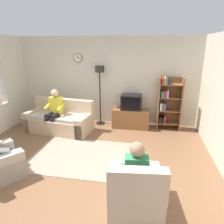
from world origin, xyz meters
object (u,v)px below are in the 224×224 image
Objects in this scene: tv_stand at (131,118)px; floor_lamp at (100,79)px; armchair_near_bookshelf at (135,192)px; person_in_right_armchair at (136,171)px; tv at (131,102)px; person_on_couch at (54,109)px; bookshelf at (168,102)px; couch at (59,120)px.

floor_lamp is at bearing 174.30° from tv_stand.
person_in_right_armchair is at bearing 96.48° from armchair_near_bookshelf.
person_in_right_armchair is at bearing -83.47° from tv.
armchair_near_bookshelf is at bearing -83.52° from tv_stand.
person_on_couch is 3.53m from person_in_right_armchair.
armchair_near_bookshelf is (-0.68, -3.44, -0.53)m from bookshelf.
floor_lamp reaches higher than couch.
bookshelf is at bearing 5.18° from tv.
couch is 2.08× the size of armchair_near_bookshelf.
couch is at bearing -166.44° from bookshelf.
floor_lamp reaches higher than armchair_near_bookshelf.
couch is at bearing -143.58° from floor_lamp.
floor_lamp is (-2.05, 0.03, 0.63)m from bookshelf.
floor_lamp reaches higher than tv_stand.
floor_lamp reaches higher than tv.
bookshelf is 3.43m from person_in_right_armchair.
armchair_near_bookshelf is at bearing -83.52° from person_in_right_armchair.
floor_lamp is (-0.99, 0.12, 0.65)m from tv.
person_on_couch is (-2.12, -0.79, 0.41)m from tv_stand.
person_in_right_armchair is (0.37, -3.28, 0.31)m from tv_stand.
bookshelf is 3.55m from armchair_near_bookshelf.
bookshelf is at bearing 13.56° from couch.
armchair_near_bookshelf is at bearing -83.47° from tv.
couch is 3.24m from bookshelf.
tv is 2.26m from person_on_couch.
bookshelf reaches higher than person_in_right_armchair.
bookshelf is at bearing 3.87° from tv_stand.
tv is 0.32× the size of floor_lamp.
bookshelf reaches higher than tv_stand.
tv is at bearing -7.09° from floor_lamp.
couch is 2.20m from tv.
bookshelf is at bearing 15.09° from person_on_couch.
tv_stand is at bearing 90.00° from tv.
tv reaches higher than tv_stand.
person_on_couch is at bearing 134.13° from armchair_near_bookshelf.
person_on_couch is at bearing -159.65° from tv_stand.
bookshelf reaches higher than person_on_couch.
couch is 3.62m from armchair_near_bookshelf.
person_in_right_armchair reaches higher than armchair_near_bookshelf.
tv_stand is 1.53m from floor_lamp.
tv is 0.38× the size of bookshelf.
couch is 1.73m from floor_lamp.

